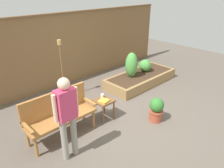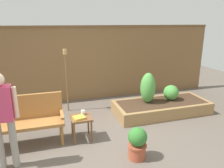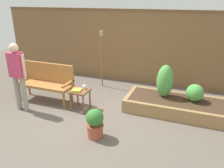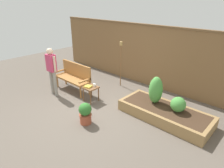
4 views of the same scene
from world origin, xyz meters
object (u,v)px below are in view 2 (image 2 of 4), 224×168
object	(u,v)px
garden_bench	(24,117)
potted_boxwood	(137,142)
shrub_near_bench	(148,88)
tiki_torch	(66,69)
shrub_far_corner	(171,93)
person_by_bench	(2,113)
cup_on_table	(83,112)
side_table	(81,121)
book_on_table	(79,118)

from	to	relation	value
garden_bench	potted_boxwood	size ratio (longest dim) A/B	2.52
shrub_near_bench	tiki_torch	size ratio (longest dim) A/B	0.47
shrub_far_corner	person_by_bench	bearing A→B (deg)	-161.16
cup_on_table	person_by_bench	size ratio (longest dim) A/B	0.07
person_by_bench	shrub_near_bench	bearing A→B (deg)	22.60
garden_bench	shrub_near_bench	size ratio (longest dim) A/B	1.90
garden_bench	potted_boxwood	xyz separation A→B (m)	(1.85, -1.08, -0.24)
shrub_far_corner	shrub_near_bench	bearing A→B (deg)	180.00
garden_bench	tiki_torch	bearing A→B (deg)	55.16
garden_bench	person_by_bench	xyz separation A→B (m)	(-0.21, -0.68, 0.39)
shrub_far_corner	tiki_torch	world-z (taller)	tiki_torch
side_table	potted_boxwood	xyz separation A→B (m)	(0.80, -0.90, -0.10)
side_table	shrub_near_bench	distance (m)	1.96
potted_boxwood	shrub_near_bench	xyz separation A→B (m)	(0.99, 1.66, 0.38)
cup_on_table	person_by_bench	bearing A→B (deg)	-154.98
book_on_table	person_by_bench	size ratio (longest dim) A/B	0.14
cup_on_table	potted_boxwood	distance (m)	1.27
garden_bench	cup_on_table	size ratio (longest dim) A/B	12.92
side_table	tiki_torch	xyz separation A→B (m)	(-0.11, 1.53, 0.72)
side_table	person_by_bench	world-z (taller)	person_by_bench
potted_boxwood	book_on_table	bearing A→B (deg)	135.34
side_table	potted_boxwood	size ratio (longest dim) A/B	0.84
garden_bench	book_on_table	distance (m)	1.03
side_table	shrub_far_corner	bearing A→B (deg)	17.23
potted_boxwood	tiki_torch	bearing A→B (deg)	110.54
garden_bench	shrub_far_corner	world-z (taller)	garden_bench
tiki_torch	book_on_table	bearing A→B (deg)	-87.78
shrub_near_bench	person_by_bench	xyz separation A→B (m)	(-3.04, -1.27, 0.25)
tiki_torch	side_table	bearing A→B (deg)	-85.88
garden_bench	book_on_table	bearing A→B (deg)	-13.46
potted_boxwood	shrub_near_bench	bearing A→B (deg)	59.15
book_on_table	person_by_bench	bearing A→B (deg)	-173.98
book_on_table	potted_boxwood	bearing A→B (deg)	-58.89
garden_bench	cup_on_table	distance (m)	1.11
garden_bench	shrub_far_corner	size ratio (longest dim) A/B	3.72
garden_bench	side_table	world-z (taller)	garden_bench
tiki_torch	potted_boxwood	bearing A→B (deg)	-69.46
garden_bench	person_by_bench	size ratio (longest dim) A/B	0.92
book_on_table	tiki_torch	size ratio (longest dim) A/B	0.13
book_on_table	potted_boxwood	xyz separation A→B (m)	(0.85, -0.84, -0.20)
book_on_table	garden_bench	bearing A→B (deg)	152.31
tiki_torch	person_by_bench	bearing A→B (deg)	-119.41
book_on_table	potted_boxwood	size ratio (longest dim) A/B	0.37
shrub_near_bench	person_by_bench	world-z (taller)	person_by_bench
book_on_table	potted_boxwood	distance (m)	1.21
garden_bench	person_by_bench	world-z (taller)	person_by_bench
book_on_table	person_by_bench	world-z (taller)	person_by_bench
potted_boxwood	person_by_bench	distance (m)	2.18
cup_on_table	tiki_torch	xyz separation A→B (m)	(-0.17, 1.42, 0.59)
shrub_far_corner	tiki_torch	distance (m)	2.75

